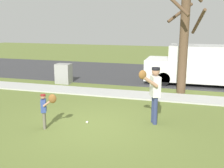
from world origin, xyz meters
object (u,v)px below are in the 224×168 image
object	(u,v)px
person_adult	(154,89)
utility_cabinet	(64,74)
street_tree_near	(184,35)
parked_van_white	(198,66)
person_child	(46,106)
baseball	(87,122)

from	to	relation	value
person_adult	utility_cabinet	distance (m)	6.61
street_tree_near	parked_van_white	size ratio (longest dim) A/B	0.92
person_adult	person_child	xyz separation A→B (m)	(-2.85, -1.26, -0.38)
person_child	parked_van_white	world-z (taller)	parked_van_white
street_tree_near	parked_van_white	bearing A→B (deg)	70.74
utility_cabinet	street_tree_near	distance (m)	6.03
baseball	parked_van_white	bearing A→B (deg)	63.21
person_child	street_tree_near	size ratio (longest dim) A/B	0.23
utility_cabinet	parked_van_white	bearing A→B (deg)	14.72
person_child	utility_cabinet	distance (m)	5.94
parked_van_white	utility_cabinet	bearing A→B (deg)	-165.28
baseball	street_tree_near	distance (m)	5.75
parked_van_white	person_child	bearing A→B (deg)	-120.37
utility_cabinet	parked_van_white	xyz separation A→B (m)	(6.38, 1.68, 0.42)
person_adult	street_tree_near	size ratio (longest dim) A/B	0.37
street_tree_near	person_adult	bearing A→B (deg)	-99.73
person_child	parked_van_white	xyz separation A→B (m)	(4.22, 7.21, 0.21)
person_child	baseball	xyz separation A→B (m)	(0.94, 0.71, -0.65)
utility_cabinet	parked_van_white	distance (m)	6.61
person_adult	person_child	distance (m)	3.14
person_child	utility_cabinet	bearing A→B (deg)	87.81
street_tree_near	person_child	bearing A→B (deg)	-124.03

